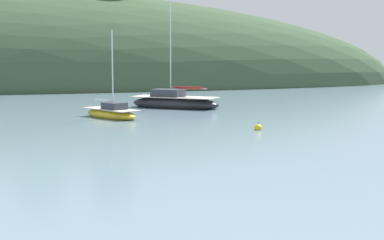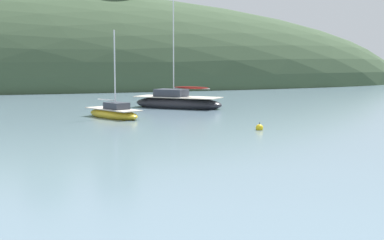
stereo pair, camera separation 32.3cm
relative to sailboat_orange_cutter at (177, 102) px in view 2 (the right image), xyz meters
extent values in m
ellipsoid|color=#232328|center=(0.04, -0.03, -0.12)|extent=(7.79, 7.06, 1.26)
cube|color=beige|center=(0.04, -0.03, 0.45)|extent=(7.17, 6.49, 0.06)
cube|color=#333842|center=(-0.45, 0.37, 0.77)|extent=(3.05, 2.94, 0.64)
cylinder|color=silver|center=(-0.26, 0.22, 4.77)|extent=(0.09, 0.09, 8.63)
cylinder|color=silver|center=(1.02, -0.83, 1.21)|extent=(2.60, 2.15, 0.07)
ellipsoid|color=maroon|center=(1.02, -0.83, 1.26)|extent=(2.58, 2.16, 0.20)
ellipsoid|color=gold|center=(-6.01, -6.42, -0.24)|extent=(4.02, 5.41, 0.83)
cube|color=beige|center=(-6.01, -6.42, 0.14)|extent=(3.70, 4.97, 0.06)
cube|color=#333842|center=(-5.82, -6.79, 0.38)|extent=(1.80, 2.01, 0.49)
cylinder|color=silver|center=(-5.89, -6.65, 2.87)|extent=(0.09, 0.09, 5.47)
cylinder|color=silver|center=(-6.41, -5.69, 0.75)|extent=(1.10, 1.95, 0.07)
sphere|color=yellow|center=(1.51, -15.18, -0.34)|extent=(0.44, 0.44, 0.44)
cylinder|color=black|center=(1.51, -15.18, -0.07)|extent=(0.04, 0.04, 0.10)
camera|label=1|loc=(-10.31, -45.00, 3.67)|focal=51.79mm
camera|label=2|loc=(-9.99, -45.08, 3.67)|focal=51.79mm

